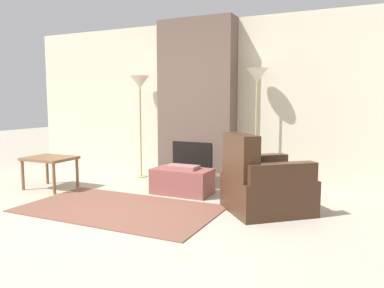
{
  "coord_description": "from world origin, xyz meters",
  "views": [
    {
      "loc": [
        2.48,
        -2.79,
        1.31
      ],
      "look_at": [
        0.0,
        2.58,
        0.63
      ],
      "focal_mm": 35.0,
      "sensor_mm": 36.0,
      "label": 1
    }
  ],
  "objects_px": {
    "ottoman": "(182,181)",
    "floor_lamp_right": "(257,83)",
    "side_table": "(50,161)",
    "armchair": "(262,188)",
    "floor_lamp_left": "(140,88)"
  },
  "relations": [
    {
      "from": "floor_lamp_right",
      "to": "side_table",
      "type": "bearing_deg",
      "value": -154.42
    },
    {
      "from": "ottoman",
      "to": "armchair",
      "type": "bearing_deg",
      "value": -16.95
    },
    {
      "from": "ottoman",
      "to": "floor_lamp_right",
      "type": "distance_m",
      "value": 1.79
    },
    {
      "from": "armchair",
      "to": "floor_lamp_left",
      "type": "relative_size",
      "value": 0.7
    },
    {
      "from": "side_table",
      "to": "floor_lamp_left",
      "type": "relative_size",
      "value": 0.4
    },
    {
      "from": "armchair",
      "to": "side_table",
      "type": "bearing_deg",
      "value": 52.69
    },
    {
      "from": "ottoman",
      "to": "side_table",
      "type": "bearing_deg",
      "value": -164.21
    },
    {
      "from": "ottoman",
      "to": "armchair",
      "type": "xyz_separation_m",
      "value": [
        1.24,
        -0.38,
        0.1
      ]
    },
    {
      "from": "ottoman",
      "to": "floor_lamp_right",
      "type": "bearing_deg",
      "value": 42.86
    },
    {
      "from": "armchair",
      "to": "side_table",
      "type": "relative_size",
      "value": 1.75
    },
    {
      "from": "floor_lamp_left",
      "to": "floor_lamp_right",
      "type": "xyz_separation_m",
      "value": [
        2.03,
        0.0,
        0.05
      ]
    },
    {
      "from": "ottoman",
      "to": "floor_lamp_right",
      "type": "xyz_separation_m",
      "value": [
        0.84,
        0.78,
        1.38
      ]
    },
    {
      "from": "side_table",
      "to": "armchair",
      "type": "bearing_deg",
      "value": 3.05
    },
    {
      "from": "ottoman",
      "to": "armchair",
      "type": "distance_m",
      "value": 1.3
    },
    {
      "from": "ottoman",
      "to": "side_table",
      "type": "distance_m",
      "value": 2.02
    }
  ]
}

